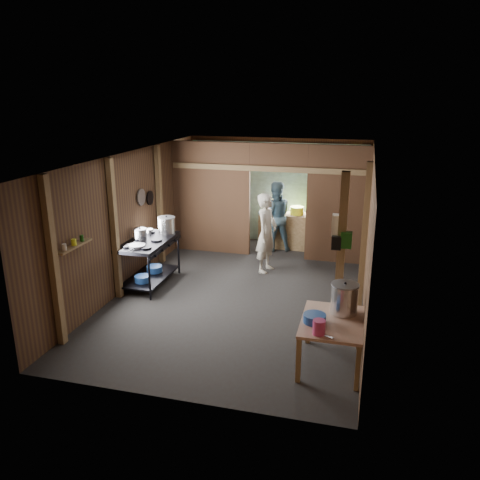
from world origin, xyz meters
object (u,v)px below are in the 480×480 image
(stove_pot_large, at_px, (167,226))
(cook, at_px, (267,233))
(gas_range, at_px, (149,262))
(stock_pot, at_px, (344,299))
(yellow_tub, at_px, (297,211))
(pink_bucket, at_px, (319,327))
(prep_table, at_px, (331,343))

(stove_pot_large, distance_m, cook, 2.08)
(gas_range, bearing_deg, stove_pot_large, 72.71)
(gas_range, height_order, stock_pot, stock_pot)
(stock_pot, bearing_deg, yellow_tub, 105.79)
(gas_range, relative_size, stock_pot, 3.36)
(pink_bucket, bearing_deg, stock_pot, 68.90)
(prep_table, bearing_deg, yellow_tub, 103.60)
(pink_bucket, bearing_deg, stove_pot_large, 137.88)
(stove_pot_large, relative_size, yellow_tub, 1.07)
(pink_bucket, height_order, yellow_tub, yellow_tub)
(prep_table, xyz_separation_m, stock_pot, (0.13, 0.27, 0.55))
(stock_pot, bearing_deg, cook, 119.31)
(gas_range, xyz_separation_m, stove_pot_large, (0.17, 0.55, 0.62))
(stock_pot, height_order, cook, cook)
(prep_table, distance_m, stove_pot_large, 4.47)
(prep_table, relative_size, stock_pot, 2.50)
(prep_table, height_order, stove_pot_large, stove_pot_large)
(gas_range, xyz_separation_m, stock_pot, (3.84, -1.81, 0.44))
(stove_pot_large, xyz_separation_m, cook, (1.91, 0.78, -0.24))
(prep_table, bearing_deg, cook, 115.52)
(prep_table, distance_m, pink_bucket, 0.64)
(gas_range, height_order, prep_table, gas_range)
(cook, bearing_deg, prep_table, -142.13)
(prep_table, bearing_deg, stove_pot_large, 143.39)
(prep_table, bearing_deg, pink_bucket, -107.94)
(stock_pot, relative_size, yellow_tub, 1.38)
(gas_range, height_order, stove_pot_large, stove_pot_large)
(stock_pot, relative_size, pink_bucket, 2.35)
(gas_range, height_order, cook, cook)
(gas_range, relative_size, yellow_tub, 4.63)
(stock_pot, distance_m, pink_bucket, 0.77)
(prep_table, distance_m, cook, 3.81)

